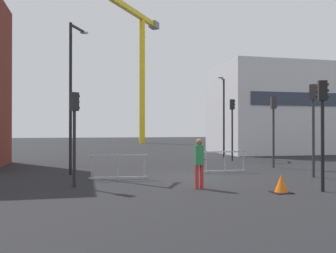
% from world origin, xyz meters
% --- Properties ---
extents(ground, '(160.00, 160.00, 0.00)m').
position_xyz_m(ground, '(0.00, 0.00, 0.00)').
color(ground, black).
extents(office_block, '(13.51, 8.01, 8.03)m').
position_xyz_m(office_block, '(13.65, 15.04, 4.01)').
color(office_block, silver).
rests_on(office_block, ground).
extents(construction_crane, '(9.23, 12.56, 20.10)m').
position_xyz_m(construction_crane, '(3.60, 39.96, 13.28)').
color(construction_crane, yellow).
rests_on(construction_crane, ground).
extents(streetlamp_tall, '(0.92, 1.42, 7.30)m').
position_xyz_m(streetlamp_tall, '(-5.58, 2.33, 4.27)').
color(streetlamp_tall, black).
rests_on(streetlamp_tall, ground).
extents(streetlamp_short, '(1.12, 1.67, 6.07)m').
position_xyz_m(streetlamp_short, '(5.33, 10.27, 3.68)').
color(streetlamp_short, '#232326').
rests_on(streetlamp_short, ground).
extents(traffic_light_median, '(0.39, 0.30, 4.04)m').
position_xyz_m(traffic_light_median, '(5.48, 2.98, 2.71)').
color(traffic_light_median, '#2D2D30').
rests_on(traffic_light_median, ground).
extents(traffic_light_near, '(0.36, 0.38, 4.22)m').
position_xyz_m(traffic_light_near, '(5.12, -1.24, 2.82)').
color(traffic_light_near, '#2D2D30').
rests_on(traffic_light_near, ground).
extents(traffic_light_far, '(0.38, 0.36, 4.25)m').
position_xyz_m(traffic_light_far, '(4.97, 7.71, 2.83)').
color(traffic_light_far, '#232326').
rests_on(traffic_light_far, ground).
extents(traffic_light_verge, '(0.39, 0.33, 3.89)m').
position_xyz_m(traffic_light_verge, '(3.12, -4.65, 2.62)').
color(traffic_light_verge, black).
rests_on(traffic_light_verge, ground).
extents(traffic_light_corner, '(0.39, 0.35, 3.58)m').
position_xyz_m(traffic_light_corner, '(-5.38, -1.64, 2.43)').
color(traffic_light_corner, '#232326').
rests_on(traffic_light_corner, ground).
extents(pedestrian_walking, '(0.34, 0.34, 1.83)m').
position_xyz_m(pedestrian_walking, '(-0.90, -3.08, 1.07)').
color(pedestrian_walking, red).
rests_on(pedestrian_walking, ground).
extents(safety_barrier_right_run, '(2.49, 0.26, 1.08)m').
position_xyz_m(safety_barrier_right_run, '(-3.59, -0.05, 0.56)').
color(safety_barrier_right_run, '#9EA0A5').
rests_on(safety_barrier_right_run, ground).
extents(safety_barrier_front, '(2.21, 0.08, 1.08)m').
position_xyz_m(safety_barrier_front, '(1.86, 1.30, 0.56)').
color(safety_barrier_front, '#9EA0A5').
rests_on(safety_barrier_front, ground).
extents(traffic_cone_striped, '(0.57, 0.57, 0.57)m').
position_xyz_m(traffic_cone_striped, '(3.12, 8.92, 0.26)').
color(traffic_cone_striped, black).
rests_on(traffic_cone_striped, ground).
extents(traffic_cone_orange, '(0.62, 0.62, 0.63)m').
position_xyz_m(traffic_cone_orange, '(1.58, -4.53, 0.29)').
color(traffic_cone_orange, black).
rests_on(traffic_cone_orange, ground).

